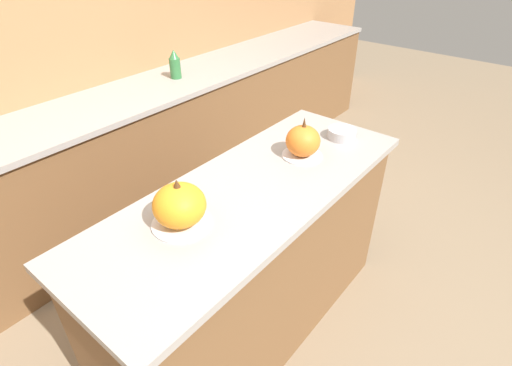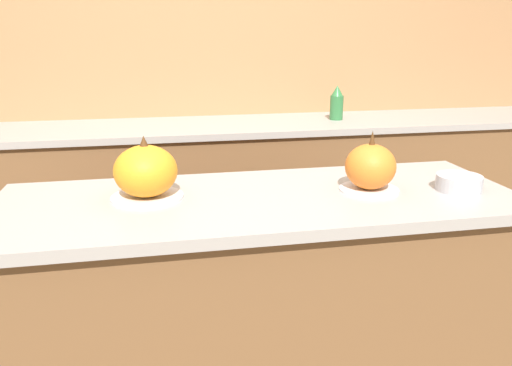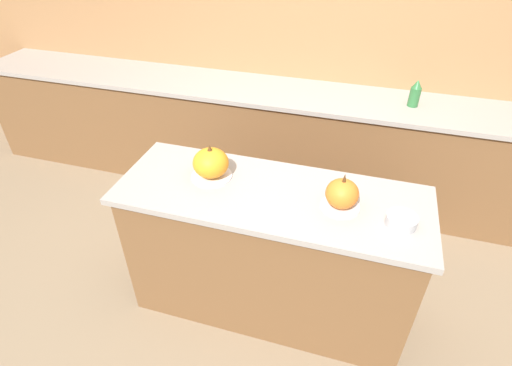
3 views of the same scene
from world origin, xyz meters
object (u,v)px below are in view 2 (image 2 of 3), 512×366
at_px(pumpkin_cake_left, 146,173).
at_px(bottle_tall, 337,103).
at_px(pumpkin_cake_right, 370,168).
at_px(mixing_bowl, 459,183).

relative_size(pumpkin_cake_left, bottle_tall, 1.14).
height_order(pumpkin_cake_left, pumpkin_cake_right, pumpkin_cake_right).
bearing_deg(pumpkin_cake_right, pumpkin_cake_left, 174.95).
bearing_deg(pumpkin_cake_left, mixing_bowl, -6.61).
height_order(pumpkin_cake_left, bottle_tall, bottle_tall).
height_order(bottle_tall, mixing_bowl, bottle_tall).
xyz_separation_m(pumpkin_cake_right, mixing_bowl, (0.29, -0.05, -0.05)).
bearing_deg(bottle_tall, mixing_bowl, -93.11).
relative_size(pumpkin_cake_left, pumpkin_cake_right, 1.13).
bearing_deg(pumpkin_cake_left, pumpkin_cake_right, -5.05).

